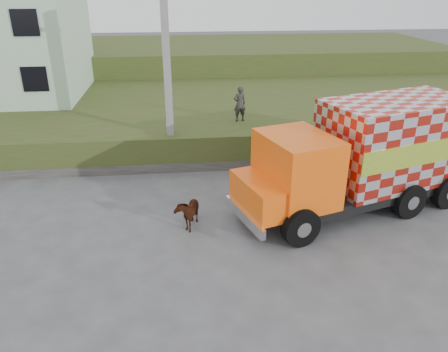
{
  "coord_description": "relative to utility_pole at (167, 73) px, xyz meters",
  "views": [
    {
      "loc": [
        -0.64,
        -13.17,
        7.48
      ],
      "look_at": [
        0.84,
        0.52,
        1.3
      ],
      "focal_mm": 35.0,
      "sensor_mm": 36.0,
      "label": 1
    }
  ],
  "objects": [
    {
      "name": "embankment",
      "position": [
        1.0,
        5.4,
        -3.33
      ],
      "size": [
        40.0,
        12.0,
        1.5
      ],
      "primitive_type": "cube",
      "color": "#294C19",
      "rests_on": "ground"
    },
    {
      "name": "ground",
      "position": [
        1.0,
        -4.6,
        -4.08
      ],
      "size": [
        120.0,
        120.0,
        0.0
      ],
      "primitive_type": "plane",
      "color": "#474749",
      "rests_on": "ground"
    },
    {
      "name": "cow",
      "position": [
        0.54,
        -5.09,
        -3.52
      ],
      "size": [
        0.95,
        1.42,
        1.1
      ],
      "primitive_type": "imported",
      "rotation": [
        0.0,
        0.0,
        -0.3
      ],
      "color": "#361E0D",
      "rests_on": "ground"
    },
    {
      "name": "embankment_far",
      "position": [
        1.0,
        17.4,
        -2.58
      ],
      "size": [
        40.0,
        12.0,
        3.0
      ],
      "primitive_type": "cube",
      "color": "#294C19",
      "rests_on": "ground"
    },
    {
      "name": "pedestrian",
      "position": [
        3.19,
        1.66,
        -1.77
      ],
      "size": [
        0.66,
        0.51,
        1.62
      ],
      "primitive_type": "imported",
      "rotation": [
        0.0,
        0.0,
        3.36
      ],
      "color": "#292624",
      "rests_on": "embankment"
    },
    {
      "name": "retaining_strip",
      "position": [
        -1.0,
        -0.4,
        -3.88
      ],
      "size": [
        16.0,
        0.5,
        0.4
      ],
      "primitive_type": "cube",
      "color": "#595651",
      "rests_on": "ground"
    },
    {
      "name": "utility_pole",
      "position": [
        0.0,
        0.0,
        0.0
      ],
      "size": [
        1.2,
        0.3,
        8.0
      ],
      "color": "gray",
      "rests_on": "ground"
    },
    {
      "name": "cargo_truck",
      "position": [
        6.81,
        -4.35,
        -2.12
      ],
      "size": [
        8.9,
        5.09,
        3.79
      ],
      "rotation": [
        0.0,
        0.0,
        0.31
      ],
      "color": "black",
      "rests_on": "ground"
    }
  ]
}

